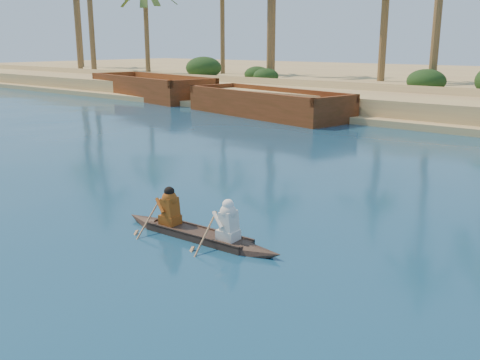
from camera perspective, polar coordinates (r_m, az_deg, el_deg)
The scene contains 4 objects.
ground at distance 10.95m, azimuth -23.81°, elevation -10.00°, with size 160.00×160.00×0.00m, color navy.
canoe at distance 12.16m, azimuth -4.50°, elevation -5.15°, with size 4.49×0.83×1.23m.
barge_left at distance 44.08m, azimuth -9.48°, elevation 9.58°, with size 13.29×6.67×2.12m.
barge_mid at distance 32.93m, azimuth 2.90°, elevation 8.01°, with size 11.59×5.71×1.85m.
Camera 1 is at (9.15, -4.22, 4.30)m, focal length 40.00 mm.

